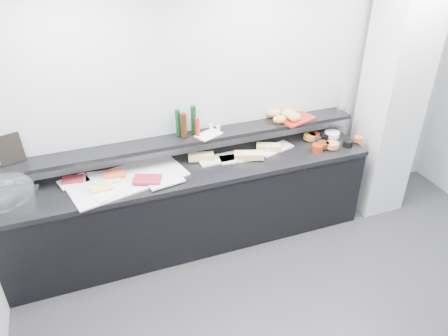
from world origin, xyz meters
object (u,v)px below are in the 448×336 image
object	(u,v)px
sandwich_plate_mid	(238,158)
condiment_tray	(209,135)
framed_print	(10,149)
bread_tray	(295,119)
cloche_base	(7,200)
carafe	(343,98)

from	to	relation	value
sandwich_plate_mid	condiment_tray	distance (m)	0.38
framed_print	condiment_tray	distance (m)	1.76
framed_print	bread_tray	xyz separation A→B (m)	(2.71, -0.08, -0.12)
cloche_base	bread_tray	distance (m)	2.82
bread_tray	carafe	bearing A→B (deg)	-17.73
sandwich_plate_mid	framed_print	world-z (taller)	framed_print
cloche_base	condiment_tray	xyz separation A→B (m)	(1.85, 0.12, 0.24)
carafe	cloche_base	bearing A→B (deg)	-177.35
carafe	condiment_tray	bearing A→B (deg)	-178.61
condiment_tray	bread_tray	world-z (taller)	bread_tray
framed_print	carafe	bearing A→B (deg)	-19.20
cloche_base	condiment_tray	world-z (taller)	condiment_tray
framed_print	condiment_tray	xyz separation A→B (m)	(1.75, -0.10, -0.12)
condiment_tray	carafe	distance (m)	1.52
cloche_base	sandwich_plate_mid	xyz separation A→B (m)	(2.12, -0.00, -0.01)
cloche_base	framed_print	distance (m)	0.44
cloche_base	condiment_tray	size ratio (longest dim) A/B	1.99
cloche_base	carafe	size ratio (longest dim) A/B	1.65
sandwich_plate_mid	bread_tray	bearing A→B (deg)	18.12
bread_tray	framed_print	bearing A→B (deg)	159.58
framed_print	bread_tray	size ratio (longest dim) A/B	0.71
sandwich_plate_mid	bread_tray	xyz separation A→B (m)	(0.69, 0.15, 0.25)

